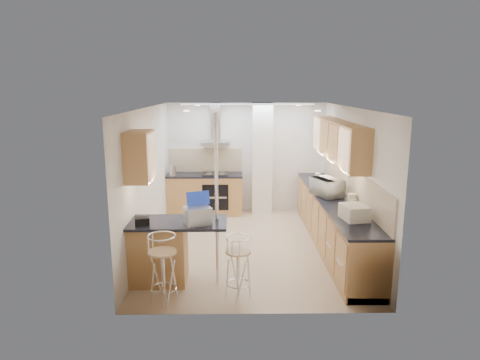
{
  "coord_description": "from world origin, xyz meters",
  "views": [
    {
      "loc": [
        -0.27,
        -7.38,
        2.84
      ],
      "look_at": [
        -0.17,
        0.2,
        1.19
      ],
      "focal_mm": 32.0,
      "sensor_mm": 36.0,
      "label": 1
    }
  ],
  "objects_px": {
    "laptop": "(198,216)",
    "bar_stool_end": "(238,267)",
    "bar_stool_near": "(163,269)",
    "bread_bin": "(354,212)",
    "microwave": "(327,187)"
  },
  "relations": [
    {
      "from": "bread_bin",
      "to": "bar_stool_near",
      "type": "bearing_deg",
      "value": -174.63
    },
    {
      "from": "bar_stool_near",
      "to": "bread_bin",
      "type": "bearing_deg",
      "value": 19.28
    },
    {
      "from": "laptop",
      "to": "microwave",
      "type": "bearing_deg",
      "value": 15.1
    },
    {
      "from": "microwave",
      "to": "bread_bin",
      "type": "xyz_separation_m",
      "value": [
        0.1,
        -1.4,
        -0.05
      ]
    },
    {
      "from": "bar_stool_near",
      "to": "bar_stool_end",
      "type": "bearing_deg",
      "value": 12.28
    },
    {
      "from": "microwave",
      "to": "laptop",
      "type": "relative_size",
      "value": 1.65
    },
    {
      "from": "bar_stool_end",
      "to": "bread_bin",
      "type": "relative_size",
      "value": 2.13
    },
    {
      "from": "bar_stool_near",
      "to": "bar_stool_end",
      "type": "xyz_separation_m",
      "value": [
        1.0,
        0.15,
        -0.04
      ]
    },
    {
      "from": "microwave",
      "to": "bar_stool_near",
      "type": "xyz_separation_m",
      "value": [
        -2.62,
        -2.17,
        -0.6
      ]
    },
    {
      "from": "laptop",
      "to": "bar_stool_near",
      "type": "relative_size",
      "value": 0.37
    },
    {
      "from": "bar_stool_end",
      "to": "bread_bin",
      "type": "bearing_deg",
      "value": -41.39
    },
    {
      "from": "laptop",
      "to": "bar_stool_end",
      "type": "relative_size",
      "value": 0.4
    },
    {
      "from": "bar_stool_near",
      "to": "bar_stool_end",
      "type": "distance_m",
      "value": 1.01
    },
    {
      "from": "microwave",
      "to": "bread_bin",
      "type": "distance_m",
      "value": 1.4
    },
    {
      "from": "bar_stool_near",
      "to": "bread_bin",
      "type": "relative_size",
      "value": 2.33
    }
  ]
}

